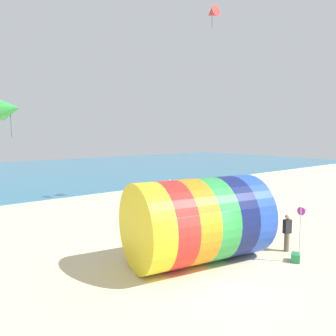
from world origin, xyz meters
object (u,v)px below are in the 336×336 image
at_px(kite_green_delta, 10,109).
at_px(bystander_mid_beach, 170,189).
at_px(cooler_box, 296,257).
at_px(beach_flag, 303,213).
at_px(kite_handler, 287,232).
at_px(bystander_near_water, 181,209).
at_px(kite_red_delta, 212,13).
at_px(giant_inflatable_tube, 198,220).

height_order(kite_green_delta, bystander_mid_beach, kite_green_delta).
bearing_deg(kite_green_delta, cooler_box, -52.19).
height_order(kite_green_delta, beach_flag, kite_green_delta).
distance_m(kite_green_delta, beach_flag, 14.83).
bearing_deg(cooler_box, kite_handler, 48.65).
relative_size(bystander_near_water, bystander_mid_beach, 0.95).
bearing_deg(kite_green_delta, beach_flag, -51.86).
distance_m(kite_red_delta, cooler_box, 18.93).
xyz_separation_m(giant_inflatable_tube, kite_red_delta, (9.16, 8.13, 12.72)).
height_order(bystander_mid_beach, beach_flag, beach_flag).
relative_size(kite_red_delta, bystander_near_water, 1.03).
xyz_separation_m(beach_flag, cooler_box, (-0.22, 0.15, -1.96)).
height_order(kite_red_delta, beach_flag, kite_red_delta).
height_order(bystander_mid_beach, cooler_box, bystander_mid_beach).
bearing_deg(giant_inflatable_tube, bystander_near_water, 55.26).
relative_size(kite_handler, beach_flag, 0.73).
xyz_separation_m(kite_green_delta, kite_red_delta, (14.44, -0.09, 7.79)).
distance_m(kite_handler, beach_flag, 1.75).
height_order(kite_green_delta, cooler_box, kite_green_delta).
bearing_deg(kite_handler, bystander_near_water, 93.35).
bearing_deg(kite_red_delta, giant_inflatable_tube, -138.41).
bearing_deg(giant_inflatable_tube, kite_red_delta, 41.59).
height_order(bystander_near_water, bystander_mid_beach, bystander_mid_beach).
bearing_deg(bystander_near_water, kite_green_delta, 161.42).
height_order(bystander_near_water, cooler_box, bystander_near_water).
height_order(kite_red_delta, cooler_box, kite_red_delta).
bearing_deg(kite_green_delta, giant_inflatable_tube, -57.28).
height_order(giant_inflatable_tube, beach_flag, giant_inflatable_tube).
distance_m(kite_handler, bystander_mid_beach, 13.21).
bearing_deg(kite_handler, bystander_mid_beach, 75.43).
distance_m(kite_handler, bystander_near_water, 7.03).
distance_m(giant_inflatable_tube, bystander_near_water, 6.44).
relative_size(kite_red_delta, bystander_mid_beach, 0.98).
bearing_deg(kite_handler, kite_green_delta, 132.96).
height_order(kite_handler, kite_green_delta, kite_green_delta).
distance_m(bystander_mid_beach, cooler_box, 14.35).
relative_size(kite_green_delta, cooler_box, 3.90).
bearing_deg(giant_inflatable_tube, kite_handler, -23.87).
bearing_deg(bystander_mid_beach, bystander_near_water, -122.90).
relative_size(kite_handler, bystander_near_water, 1.10).
xyz_separation_m(kite_handler, kite_green_delta, (-9.32, 10.01, 5.81)).
xyz_separation_m(kite_handler, bystander_mid_beach, (3.32, 12.78, -0.06)).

